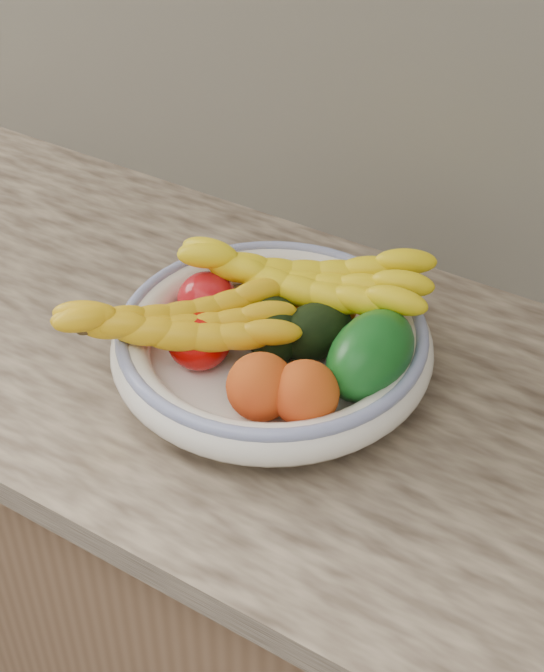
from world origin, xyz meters
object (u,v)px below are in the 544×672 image
Objects in this scene: green_mango at (370,355)px; banana_bunch_back at (303,285)px; banana_bunch_front at (177,329)px; fruit_bowl at (272,343)px.

banana_bunch_back is at bearing 154.49° from green_mango.
banana_bunch_front is (-0.21, -0.08, 0.01)m from green_mango.
green_mango reaches higher than fruit_bowl.
green_mango is 0.23m from banana_bunch_front.
banana_bunch_back is at bearing 18.06° from banana_bunch_front.
banana_bunch_front is at bearing -138.01° from banana_bunch_back.
banana_bunch_back is at bearing 91.44° from fruit_bowl.
green_mango is at bearing 5.78° from fruit_bowl.
banana_bunch_front reaches higher than fruit_bowl.
green_mango reaches higher than banana_bunch_front.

